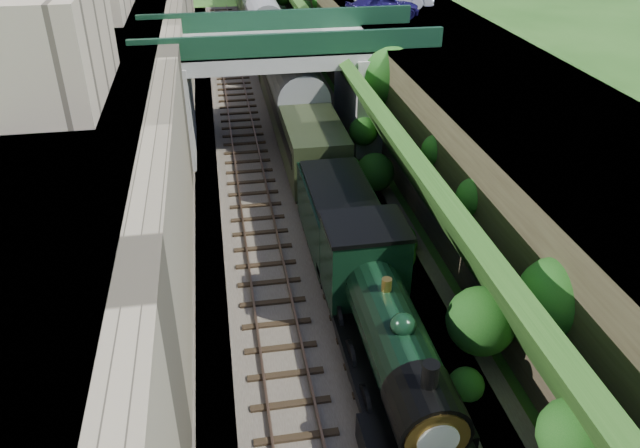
% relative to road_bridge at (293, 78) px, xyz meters
% --- Properties ---
extents(trackbed, '(10.00, 90.00, 0.20)m').
position_rel_road_bridge_xyz_m(trackbed, '(-0.94, -4.00, -3.98)').
color(trackbed, '#473F38').
rests_on(trackbed, ground).
extents(retaining_wall, '(1.00, 90.00, 7.00)m').
position_rel_road_bridge_xyz_m(retaining_wall, '(-6.44, -4.00, -0.58)').
color(retaining_wall, '#756B56').
rests_on(retaining_wall, ground).
extents(street_plateau_left, '(6.00, 90.00, 7.00)m').
position_rel_road_bridge_xyz_m(street_plateau_left, '(-9.94, -4.00, -0.58)').
color(street_plateau_left, '#262628').
rests_on(street_plateau_left, ground).
extents(street_plateau_right, '(8.00, 90.00, 6.25)m').
position_rel_road_bridge_xyz_m(street_plateau_right, '(8.56, -4.00, -0.95)').
color(street_plateau_right, '#262628').
rests_on(street_plateau_right, ground).
extents(embankment_slope, '(4.48, 91.67, 6.36)m').
position_rel_road_bridge_xyz_m(embankment_slope, '(4.03, -3.74, -1.35)').
color(embankment_slope, '#1E4714').
rests_on(embankment_slope, ground).
extents(track_left, '(2.50, 90.00, 0.20)m').
position_rel_road_bridge_xyz_m(track_left, '(-2.94, -4.00, -3.83)').
color(track_left, black).
rests_on(track_left, trackbed).
extents(track_right, '(2.50, 90.00, 0.20)m').
position_rel_road_bridge_xyz_m(track_right, '(0.26, -4.00, -3.83)').
color(track_right, black).
rests_on(track_right, trackbed).
extents(road_bridge, '(16.00, 6.40, 7.25)m').
position_rel_road_bridge_xyz_m(road_bridge, '(0.00, 0.00, 0.00)').
color(road_bridge, gray).
rests_on(road_bridge, ground).
extents(building_near, '(4.00, 8.00, 4.00)m').
position_rel_road_bridge_xyz_m(building_near, '(-10.44, -10.00, 4.92)').
color(building_near, gray).
rests_on(building_near, street_plateau_left).
extents(tree, '(3.60, 3.80, 6.60)m').
position_rel_road_bridge_xyz_m(tree, '(4.97, -2.02, 0.57)').
color(tree, black).
rests_on(tree, ground).
extents(car_blue, '(4.89, 2.79, 1.57)m').
position_rel_road_bridge_xyz_m(car_blue, '(6.17, 4.07, 2.96)').
color(car_blue, '#19114E').
rests_on(car_blue, street_plateau_right).
extents(locomotive, '(3.10, 10.22, 3.83)m').
position_rel_road_bridge_xyz_m(locomotive, '(0.26, -19.63, -2.18)').
color(locomotive, black).
rests_on(locomotive, trackbed).
extents(tender, '(2.70, 6.00, 3.05)m').
position_rel_road_bridge_xyz_m(tender, '(0.26, -12.27, -2.46)').
color(tender, black).
rests_on(tender, trackbed).
extents(coach_front, '(2.90, 18.00, 3.70)m').
position_rel_road_bridge_xyz_m(coach_front, '(0.26, 0.33, -2.03)').
color(coach_front, black).
rests_on(coach_front, trackbed).
extents(coach_middle, '(2.90, 18.00, 3.70)m').
position_rel_road_bridge_xyz_m(coach_middle, '(0.26, 19.13, -2.03)').
color(coach_middle, black).
rests_on(coach_middle, trackbed).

